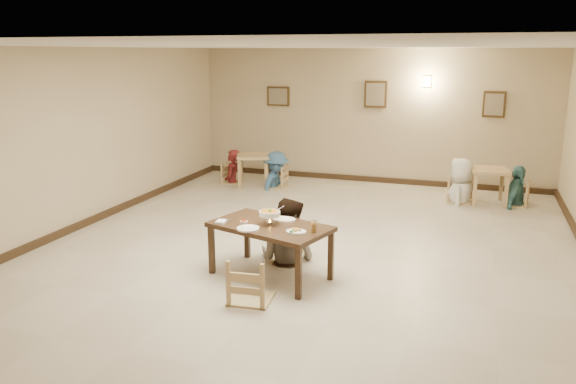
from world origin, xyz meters
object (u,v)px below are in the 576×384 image
(bg_chair_ll, at_px, (232,164))
(bg_diner_c, at_px, (463,158))
(bg_diner_d, at_px, (519,166))
(bg_table_left, at_px, (253,160))
(main_diner, at_px, (287,198))
(bg_chair_lr, at_px, (276,167))
(main_table, at_px, (270,230))
(curry_warmer, at_px, (270,214))
(bg_chair_rl, at_px, (461,178))
(bg_diner_a, at_px, (232,150))
(bg_diner_b, at_px, (276,152))
(drink_glass, at_px, (314,227))
(chair_far, at_px, (288,228))
(chair_near, at_px, (250,259))
(bg_chair_rr, at_px, (517,182))
(bg_table_right, at_px, (489,175))

(bg_chair_ll, xyz_separation_m, bg_diner_c, (5.00, -0.07, 0.45))
(bg_diner_d, bearing_deg, bg_table_left, 107.06)
(main_diner, relative_size, bg_chair_lr, 1.98)
(bg_diner_d, bearing_deg, main_table, 162.10)
(main_table, xyz_separation_m, curry_warmer, (-0.01, 0.01, 0.23))
(bg_table_left, bearing_deg, main_table, -65.46)
(main_table, height_order, main_diner, main_diner)
(bg_chair_lr, relative_size, bg_chair_rl, 0.97)
(main_diner, distance_m, curry_warmer, 0.64)
(bg_diner_a, relative_size, bg_diner_b, 0.96)
(main_table, relative_size, bg_chair_ll, 1.96)
(drink_glass, relative_size, bg_chair_rl, 0.16)
(chair_far, height_order, bg_table_left, chair_far)
(bg_chair_rl, bearing_deg, bg_diner_b, 95.28)
(drink_glass, bearing_deg, main_table, 169.42)
(main_diner, relative_size, bg_diner_c, 1.04)
(main_table, xyz_separation_m, drink_glass, (0.63, -0.12, 0.15))
(chair_near, height_order, bg_chair_rr, chair_near)
(curry_warmer, distance_m, bg_table_left, 5.28)
(bg_chair_ll, height_order, bg_diner_d, bg_diner_d)
(drink_glass, distance_m, bg_table_left, 5.68)
(main_diner, bearing_deg, bg_diner_d, -115.84)
(curry_warmer, xyz_separation_m, bg_chair_rl, (2.26, 4.80, -0.39))
(bg_diner_a, bearing_deg, bg_diner_d, 77.41)
(bg_diner_c, bearing_deg, bg_diner_a, -86.33)
(bg_chair_rl, height_order, bg_diner_b, bg_diner_b)
(bg_chair_ll, bearing_deg, bg_chair_rl, -94.53)
(bg_table_right, xyz_separation_m, bg_chair_ll, (-5.52, 0.00, -0.12))
(chair_far, xyz_separation_m, bg_chair_lr, (-1.65, 4.08, -0.00))
(bg_chair_rl, bearing_deg, bg_chair_ll, 94.24)
(bg_chair_rr, bearing_deg, bg_diner_c, -75.12)
(bg_chair_ll, xyz_separation_m, bg_chair_lr, (1.10, -0.09, 0.02))
(curry_warmer, relative_size, drink_glass, 2.07)
(chair_far, bearing_deg, bg_chair_rr, 42.21)
(bg_diner_b, bearing_deg, bg_diner_a, 89.51)
(drink_glass, bearing_deg, bg_table_right, 66.68)
(main_diner, distance_m, bg_diner_a, 5.06)
(bg_table_right, bearing_deg, main_table, -119.67)
(bg_chair_rr, relative_size, bg_diner_a, 0.61)
(chair_near, height_order, bg_chair_lr, chair_near)
(main_table, height_order, bg_diner_a, bg_diner_a)
(main_diner, height_order, bg_diner_b, main_diner)
(bg_chair_ll, relative_size, bg_diner_d, 0.56)
(bg_chair_rl, height_order, bg_diner_d, bg_diner_d)
(bg_table_left, relative_size, bg_chair_rr, 0.97)
(chair_near, bearing_deg, bg_table_left, -74.01)
(bg_diner_b, height_order, bg_diner_c, bg_diner_c)
(drink_glass, distance_m, bg_diner_a, 6.02)
(bg_diner_c, height_order, bg_diner_d, bg_diner_c)
(bg_diner_a, bearing_deg, bg_chair_lr, 72.60)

